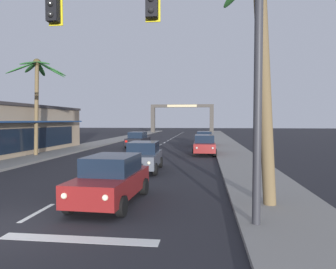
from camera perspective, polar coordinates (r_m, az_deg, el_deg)
ground_plane at (r=9.78m, az=-27.18°, el=-15.09°), size 220.00×220.00×0.00m
sidewalk_right at (r=27.96m, az=12.01°, el=-3.29°), size 3.20×110.00×0.14m
sidewalk_left at (r=30.76m, az=-18.36°, el=-2.83°), size 3.20×110.00×0.14m
lane_markings at (r=28.00m, az=-3.17°, el=-3.36°), size 4.28×87.17×0.01m
traffic_signal_mast at (r=9.08m, az=-9.27°, el=19.08°), size 11.45×0.41×7.57m
sedan_lead_at_stop_bar at (r=11.17m, az=-10.51°, el=-8.11°), size 2.10×4.51×1.68m
sedan_third_in_queue at (r=17.95m, az=-4.59°, el=-4.01°), size 2.09×4.51×1.68m
sedan_oncoming_far at (r=33.53m, az=-5.62°, el=-0.92°), size 2.11×4.51×1.68m
sedan_parked_nearest_kerb at (r=34.87m, az=6.79°, el=-0.79°), size 2.08×4.50×1.68m
sedan_parked_mid_kerb at (r=26.42m, az=6.78°, el=-1.88°), size 1.98×4.46×1.68m
palm_left_second at (r=27.02m, az=-23.09°, el=8.83°), size 4.35×4.81×7.86m
palm_right_nearest at (r=10.84m, az=17.14°, el=15.61°), size 3.41×3.19×8.24m
town_gateway_arch at (r=71.60m, az=2.61°, el=3.74°), size 14.62×0.90×6.65m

